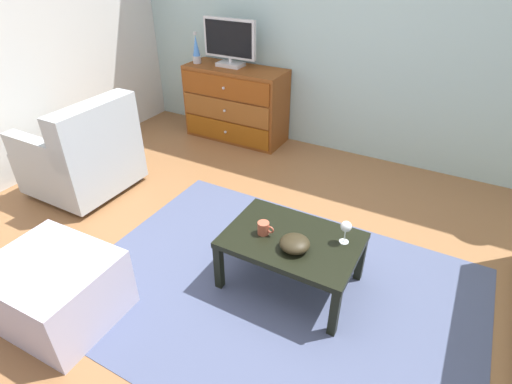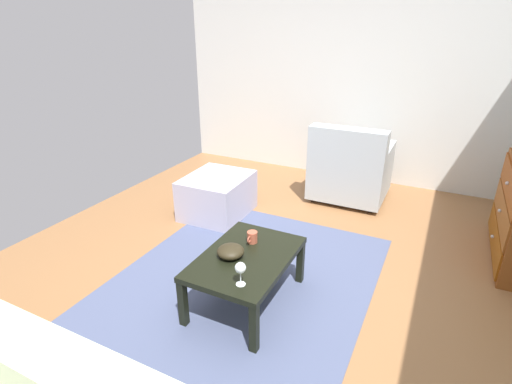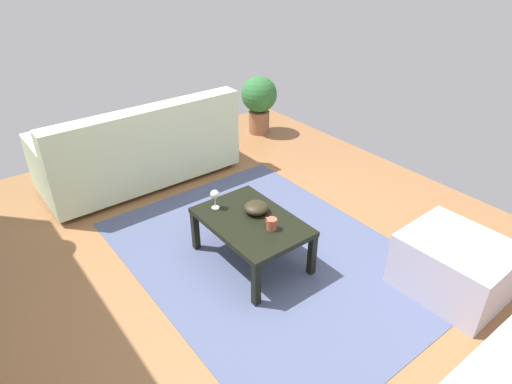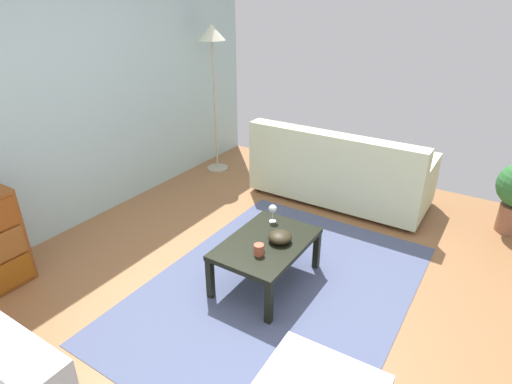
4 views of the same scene
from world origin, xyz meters
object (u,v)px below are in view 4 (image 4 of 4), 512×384
object	(u,v)px
coffee_table	(266,247)
mug	(259,249)
standing_lamp	(212,47)
couch_large	(339,173)
wine_glass	(273,209)
bowl_decorative	(280,237)

from	to	relation	value
coffee_table	mug	distance (m)	0.21
standing_lamp	couch_large	bearing A→B (deg)	-90.01
coffee_table	wine_glass	bearing A→B (deg)	21.99
wine_glass	bowl_decorative	world-z (taller)	wine_glass
bowl_decorative	couch_large	xyz separation A→B (m)	(1.67, 0.19, -0.10)
mug	couch_large	bearing A→B (deg)	4.24
wine_glass	couch_large	bearing A→B (deg)	-1.01
bowl_decorative	couch_large	bearing A→B (deg)	6.37
bowl_decorative	couch_large	world-z (taller)	couch_large
couch_large	coffee_table	bearing A→B (deg)	-176.80
coffee_table	couch_large	distance (m)	1.73
standing_lamp	coffee_table	bearing A→B (deg)	-133.59
wine_glass	standing_lamp	size ratio (longest dim) A/B	0.09
wine_glass	couch_large	world-z (taller)	couch_large
bowl_decorative	standing_lamp	size ratio (longest dim) A/B	0.10
wine_glass	bowl_decorative	xyz separation A→B (m)	(-0.25, -0.21, -0.07)
couch_large	standing_lamp	size ratio (longest dim) A/B	1.06
coffee_table	bowl_decorative	distance (m)	0.14
coffee_table	wine_glass	size ratio (longest dim) A/B	5.44
bowl_decorative	standing_lamp	bearing A→B (deg)	48.72
standing_lamp	wine_glass	bearing A→B (deg)	-130.11
standing_lamp	mug	bearing A→B (deg)	-135.76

